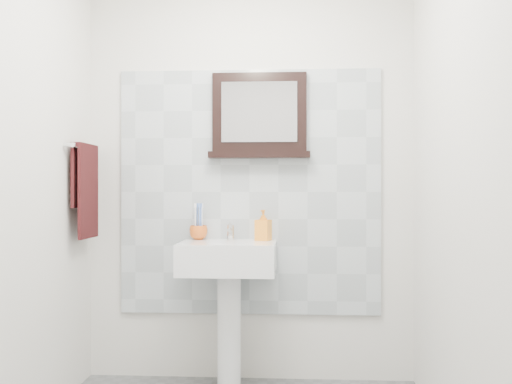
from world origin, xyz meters
TOP-DOWN VIEW (x-y plane):
  - back_wall at (0.00, 1.10)m, footprint 2.00×0.01m
  - front_wall at (0.00, -1.10)m, footprint 2.00×0.01m
  - left_wall at (-1.00, 0.00)m, footprint 0.01×2.20m
  - right_wall at (1.00, 0.00)m, footprint 0.01×2.20m
  - splashback at (0.00, 1.09)m, footprint 1.60×0.02m
  - pedestal_sink at (-0.11, 0.87)m, footprint 0.55×0.44m
  - toothbrush_cup at (-0.31, 1.02)m, footprint 0.12×0.12m
  - toothbrushes at (-0.30, 1.02)m, footprint 0.05×0.04m
  - soap_dispenser at (0.09, 0.98)m, footprint 0.10×0.11m
  - framed_mirror at (0.06, 1.06)m, footprint 0.61×0.11m
  - towel_bar at (-0.95, 0.84)m, footprint 0.07×0.40m
  - hand_towel at (-0.94, 0.84)m, footprint 0.06×0.30m

SIDE VIEW (x-z plane):
  - pedestal_sink at x=-0.11m, z-range 0.20..1.16m
  - toothbrush_cup at x=-0.31m, z-range 0.86..0.95m
  - soap_dispenser at x=0.09m, z-range 0.86..1.04m
  - toothbrushes at x=-0.30m, z-range 0.88..1.09m
  - splashback at x=0.00m, z-range 0.40..1.90m
  - hand_towel at x=-0.94m, z-range 0.92..1.47m
  - back_wall at x=0.00m, z-range 0.00..2.50m
  - front_wall at x=0.00m, z-range 0.00..2.50m
  - left_wall at x=-1.00m, z-range 0.00..2.50m
  - right_wall at x=1.00m, z-range 0.00..2.50m
  - towel_bar at x=-0.95m, z-range 1.40..1.42m
  - framed_mirror at x=0.06m, z-range 1.34..1.86m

